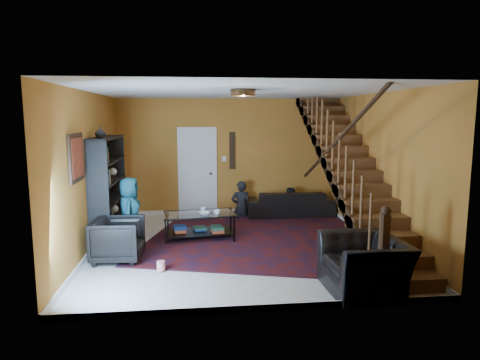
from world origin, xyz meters
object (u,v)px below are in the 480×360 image
Objects in this scene: sofa at (290,203)px; armchair_right at (364,265)px; coffee_table at (200,224)px; bookshelf at (109,191)px; armchair_left at (118,240)px.

armchair_right reaches higher than sofa.
coffee_table is (-2.19, 2.80, -0.07)m from armchair_right.
armchair_right is at bearing -52.03° from coffee_table.
bookshelf is 1.40m from armchair_left.
coffee_table is at bearing -45.63° from armchair_left.
coffee_table is at bearing -143.65° from armchair_right.
coffee_table is (-2.19, -1.75, -0.00)m from sofa.
bookshelf is at bearing 24.31° from sofa.
coffee_table is at bearing 39.35° from sofa.
sofa is 2.80m from coffee_table.
armchair_right is at bearing -36.12° from bookshelf.
armchair_left is 0.70× the size of armchair_right.
armchair_left is (-3.55, -2.92, 0.06)m from sofa.
armchair_right is at bearing 90.78° from sofa.
armchair_left is at bearing -116.31° from armchair_right.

